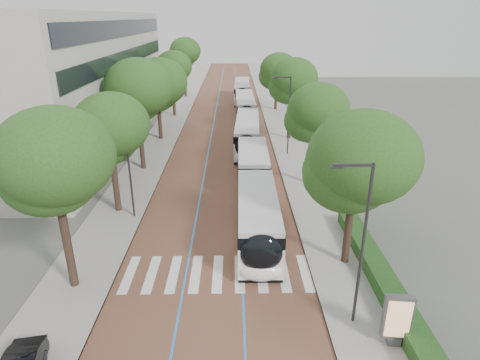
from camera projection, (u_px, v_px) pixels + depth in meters
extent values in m
plane|color=#51544C|center=(213.00, 285.00, 21.86)|extent=(160.00, 160.00, 0.00)
cube|color=brown|center=(226.00, 116.00, 58.86)|extent=(11.00, 140.00, 0.02)
cube|color=#999791|center=(175.00, 116.00, 58.73)|extent=(4.00, 140.00, 0.12)
cube|color=#999791|center=(277.00, 115.00, 58.95)|extent=(4.00, 140.00, 0.12)
cube|color=gray|center=(188.00, 115.00, 58.76)|extent=(0.20, 140.00, 0.14)
cube|color=gray|center=(264.00, 115.00, 58.92)|extent=(0.20, 140.00, 0.14)
cube|color=silver|center=(130.00, 274.00, 22.70)|extent=(0.55, 3.60, 0.01)
cube|color=silver|center=(152.00, 274.00, 22.72)|extent=(0.55, 3.60, 0.01)
cube|color=silver|center=(174.00, 274.00, 22.74)|extent=(0.55, 3.60, 0.01)
cube|color=silver|center=(196.00, 274.00, 22.76)|extent=(0.55, 3.60, 0.01)
cube|color=silver|center=(218.00, 273.00, 22.78)|extent=(0.55, 3.60, 0.01)
cube|color=silver|center=(240.00, 273.00, 22.79)|extent=(0.55, 3.60, 0.01)
cube|color=silver|center=(262.00, 273.00, 22.81)|extent=(0.55, 3.60, 0.01)
cube|color=silver|center=(283.00, 273.00, 22.83)|extent=(0.55, 3.60, 0.01)
cube|color=silver|center=(305.00, 272.00, 22.85)|extent=(0.55, 3.60, 0.01)
cube|color=blue|center=(215.00, 116.00, 58.83)|extent=(0.12, 126.00, 0.01)
cube|color=blue|center=(237.00, 116.00, 58.88)|extent=(0.12, 126.00, 0.01)
cube|color=#9D9B92|center=(49.00, 79.00, 44.82)|extent=(18.00, 40.00, 14.00)
cube|color=black|center=(134.00, 114.00, 46.47)|extent=(0.12, 38.00, 1.60)
cube|color=black|center=(131.00, 86.00, 45.26)|extent=(0.12, 38.00, 1.60)
cube|color=black|center=(128.00, 57.00, 44.04)|extent=(0.12, 38.00, 1.60)
cube|color=black|center=(125.00, 28.00, 42.90)|extent=(0.12, 38.00, 1.60)
cube|color=#163E15|center=(380.00, 275.00, 21.79)|extent=(1.20, 14.00, 0.80)
cylinder|color=#2D2D2F|center=(362.00, 248.00, 17.62)|extent=(0.14, 0.14, 8.00)
cube|color=#2D2D2F|center=(354.00, 165.00, 16.13)|extent=(1.70, 0.12, 0.12)
cube|color=#2D2D2F|center=(336.00, 167.00, 16.15)|extent=(0.50, 0.20, 0.10)
cylinder|color=#2D2D2F|center=(289.00, 116.00, 40.75)|extent=(0.14, 0.14, 8.00)
cube|color=#2D2D2F|center=(283.00, 77.00, 39.26)|extent=(1.70, 0.12, 0.12)
cube|color=#2D2D2F|center=(276.00, 78.00, 39.28)|extent=(0.50, 0.20, 0.10)
cylinder|color=#2D2D2F|center=(129.00, 164.00, 27.61)|extent=(0.14, 0.14, 8.00)
cylinder|color=black|center=(68.00, 247.00, 20.82)|extent=(0.44, 0.44, 4.91)
ellipsoid|color=#224C18|center=(53.00, 167.00, 19.12)|extent=(5.55, 5.55, 4.72)
cylinder|color=black|center=(116.00, 185.00, 29.25)|extent=(0.44, 0.44, 4.35)
ellipsoid|color=#224C18|center=(109.00, 132.00, 27.75)|extent=(5.21, 5.21, 4.43)
cylinder|color=black|center=(141.00, 143.00, 37.44)|extent=(0.44, 0.44, 5.08)
ellipsoid|color=#224C18|center=(136.00, 94.00, 35.68)|extent=(6.02, 6.02, 5.12)
cylinder|color=black|center=(160.00, 121.00, 46.83)|extent=(0.44, 0.44, 4.34)
ellipsoid|color=#224C18|center=(157.00, 87.00, 45.33)|extent=(6.39, 6.39, 5.43)
cylinder|color=black|center=(174.00, 100.00, 57.88)|extent=(0.44, 0.44, 4.59)
ellipsoid|color=#224C18|center=(172.00, 71.00, 56.30)|extent=(5.15, 5.15, 4.37)
cylinder|color=black|center=(185.00, 82.00, 71.64)|extent=(0.44, 0.44, 5.24)
ellipsoid|color=#224C18|center=(184.00, 54.00, 69.83)|extent=(5.41, 5.41, 4.60)
cylinder|color=black|center=(348.00, 231.00, 23.00)|extent=(0.44, 0.44, 4.34)
ellipsoid|color=#224C18|center=(356.00, 166.00, 21.50)|extent=(5.93, 5.93, 5.04)
cylinder|color=black|center=(311.00, 161.00, 34.10)|extent=(0.44, 0.44, 4.32)
ellipsoid|color=#224C18|center=(314.00, 115.00, 32.61)|extent=(4.95, 4.95, 4.21)
cylinder|color=black|center=(289.00, 120.00, 46.99)|extent=(0.44, 0.44, 4.65)
ellipsoid|color=#224C18|center=(291.00, 83.00, 45.39)|extent=(5.30, 5.30, 4.51)
cylinder|color=black|center=(276.00, 97.00, 61.92)|extent=(0.44, 0.44, 3.97)
ellipsoid|color=#224C18|center=(277.00, 73.00, 60.55)|extent=(5.73, 5.73, 4.87)
cylinder|color=black|center=(255.00, 185.00, 30.19)|extent=(2.31, 0.93, 2.30)
cube|color=white|center=(257.00, 224.00, 25.63)|extent=(2.63, 9.39, 1.82)
cube|color=black|center=(258.00, 208.00, 25.20)|extent=(2.67, 9.21, 0.97)
cube|color=#BCBBBE|center=(258.00, 199.00, 24.96)|extent=(2.58, 9.21, 0.31)
cube|color=black|center=(257.00, 238.00, 26.05)|extent=(2.57, 9.02, 0.35)
cube|color=white|center=(253.00, 171.00, 34.38)|extent=(2.61, 7.77, 1.82)
cube|color=black|center=(253.00, 158.00, 33.95)|extent=(2.64, 7.62, 0.97)
cube|color=#BCBBBE|center=(253.00, 151.00, 33.70)|extent=(2.55, 7.62, 0.31)
cube|color=black|center=(253.00, 183.00, 34.79)|extent=(2.55, 7.46, 0.35)
ellipsoid|color=black|center=(261.00, 253.00, 21.16)|extent=(2.36, 1.13, 2.28)
ellipsoid|color=white|center=(261.00, 271.00, 21.55)|extent=(2.36, 1.03, 1.14)
cylinder|color=black|center=(240.00, 253.00, 23.81)|extent=(0.31, 1.00, 1.00)
cylinder|color=black|center=(278.00, 253.00, 23.82)|extent=(0.31, 1.00, 1.00)
cylinder|color=black|center=(240.00, 172.00, 36.21)|extent=(0.31, 1.00, 1.00)
cylinder|color=black|center=(265.00, 172.00, 36.21)|extent=(0.31, 1.00, 1.00)
cylinder|color=black|center=(240.00, 213.00, 28.77)|extent=(0.31, 1.00, 1.00)
cylinder|color=black|center=(271.00, 213.00, 28.78)|extent=(0.31, 1.00, 1.00)
cube|color=white|center=(247.00, 136.00, 44.23)|extent=(3.08, 12.11, 1.82)
cube|color=black|center=(247.00, 126.00, 43.80)|extent=(3.11, 11.87, 0.97)
cube|color=#BCBBBE|center=(247.00, 121.00, 43.55)|extent=(3.02, 11.86, 0.31)
cube|color=black|center=(247.00, 146.00, 44.64)|extent=(3.00, 11.62, 0.35)
ellipsoid|color=black|center=(246.00, 146.00, 38.54)|extent=(2.40, 1.21, 2.28)
ellipsoid|color=white|center=(246.00, 157.00, 38.92)|extent=(2.40, 1.11, 1.14)
cylinder|color=black|center=(236.00, 153.00, 41.22)|extent=(0.35, 1.01, 1.00)
cylinder|color=black|center=(258.00, 153.00, 41.15)|extent=(0.35, 1.01, 1.00)
cylinder|color=black|center=(238.00, 134.00, 48.07)|extent=(0.35, 1.01, 1.00)
cylinder|color=black|center=(257.00, 134.00, 48.00)|extent=(0.35, 1.01, 1.00)
cube|color=white|center=(245.00, 110.00, 56.61)|extent=(2.60, 12.02, 1.82)
cube|color=black|center=(245.00, 102.00, 56.18)|extent=(2.63, 11.78, 0.97)
cube|color=#BCBBBE|center=(245.00, 97.00, 55.94)|extent=(2.54, 11.78, 0.31)
cube|color=black|center=(245.00, 118.00, 57.03)|extent=(2.54, 11.54, 0.35)
ellipsoid|color=black|center=(247.00, 114.00, 50.92)|extent=(2.36, 1.12, 2.28)
ellipsoid|color=white|center=(247.00, 123.00, 51.31)|extent=(2.36, 1.02, 1.14)
cylinder|color=black|center=(238.00, 122.00, 53.55)|extent=(0.31, 1.00, 1.00)
cylinder|color=black|center=(254.00, 121.00, 53.60)|extent=(0.31, 1.00, 1.00)
cylinder|color=black|center=(237.00, 110.00, 60.39)|extent=(0.31, 1.00, 1.00)
cylinder|color=black|center=(252.00, 110.00, 60.44)|extent=(0.31, 1.00, 1.00)
cube|color=white|center=(242.00, 93.00, 69.08)|extent=(2.83, 12.07, 1.82)
cube|color=black|center=(242.00, 86.00, 68.64)|extent=(2.87, 11.83, 0.97)
cube|color=#BCBBBE|center=(242.00, 83.00, 68.40)|extent=(2.78, 11.82, 0.31)
cube|color=black|center=(242.00, 99.00, 69.49)|extent=(2.77, 11.58, 0.35)
ellipsoid|color=black|center=(242.00, 95.00, 63.38)|extent=(2.38, 1.17, 2.28)
ellipsoid|color=white|center=(242.00, 102.00, 63.77)|extent=(2.38, 1.07, 1.14)
cylinder|color=black|center=(235.00, 102.00, 66.05)|extent=(0.33, 1.01, 1.00)
cylinder|color=black|center=(249.00, 102.00, 66.02)|extent=(0.33, 1.01, 1.00)
cylinder|color=black|center=(236.00, 94.00, 72.89)|extent=(0.33, 1.01, 1.00)
cylinder|color=black|center=(248.00, 94.00, 72.87)|extent=(0.33, 1.01, 1.00)
cube|color=#59595B|center=(393.00, 340.00, 17.73)|extent=(0.62, 0.53, 0.38)
cube|color=#59595B|center=(397.00, 317.00, 17.25)|extent=(1.25, 0.47, 2.16)
cube|color=tan|center=(399.00, 320.00, 17.08)|extent=(1.03, 0.14, 1.88)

